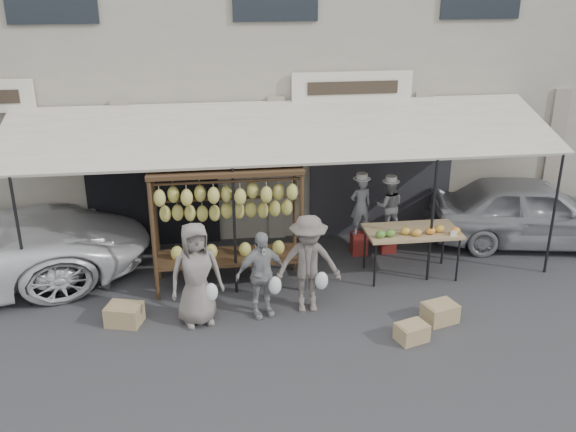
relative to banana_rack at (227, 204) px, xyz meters
name	(u,v)px	position (x,y,z in m)	size (l,w,h in m)	color
ground_plane	(302,322)	(1.11, -1.41, -1.57)	(90.00, 90.00, 0.00)	#2D2D30
shophouse	(261,44)	(1.11, 5.09, 2.07)	(24.00, 6.15, 7.30)	#A89D8C
awning	(284,133)	(1.12, 0.87, 1.00)	(10.00, 2.35, 2.92)	beige
banana_rack	(227,204)	(0.00, 0.00, 0.00)	(2.60, 0.90, 2.24)	#332312
produce_table	(413,233)	(3.35, -0.06, -0.70)	(1.70, 0.90, 1.04)	tan
vendor_left	(361,206)	(2.63, 1.03, -0.55)	(0.43, 0.28, 1.18)	gray
vendor_right	(390,206)	(3.23, 1.06, -0.60)	(0.53, 0.42, 1.10)	gray
customer_left	(196,274)	(-0.56, -1.18, -0.71)	(0.84, 0.55, 1.72)	slate
customer_mid	(261,274)	(0.47, -1.09, -0.83)	(0.87, 0.36, 1.48)	#969696
customer_right	(308,264)	(1.26, -1.02, -0.73)	(1.09, 0.63, 1.69)	#655B54
stool_left	(359,244)	(2.63, 1.03, -1.36)	(0.31, 0.31, 0.43)	maroon
stool_right	(387,242)	(3.23, 1.06, -1.36)	(0.30, 0.30, 0.42)	maroon
crate_near_a	(412,332)	(2.69, -2.17, -1.43)	(0.46, 0.35, 0.28)	tan
crate_near_b	(440,313)	(3.32, -1.69, -1.42)	(0.52, 0.40, 0.31)	tan
crate_far	(124,314)	(-1.74, -1.07, -1.41)	(0.55, 0.41, 0.33)	tan
sedan	(532,211)	(6.24, 1.06, -0.87)	(1.66, 4.13, 1.41)	#929397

